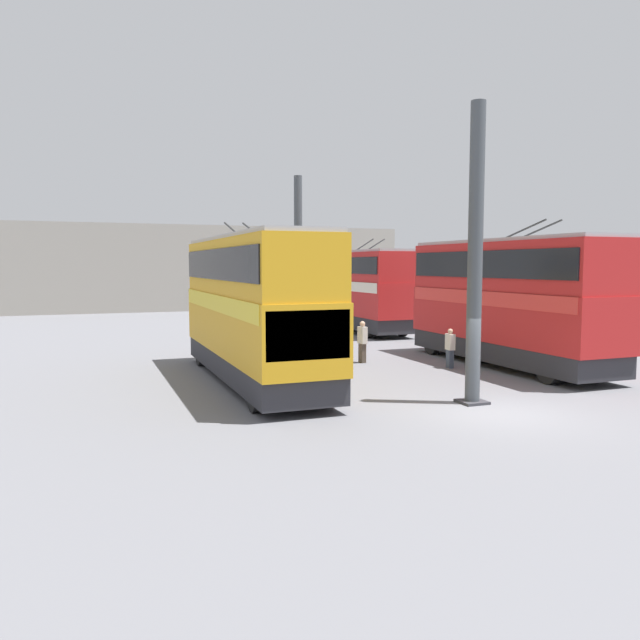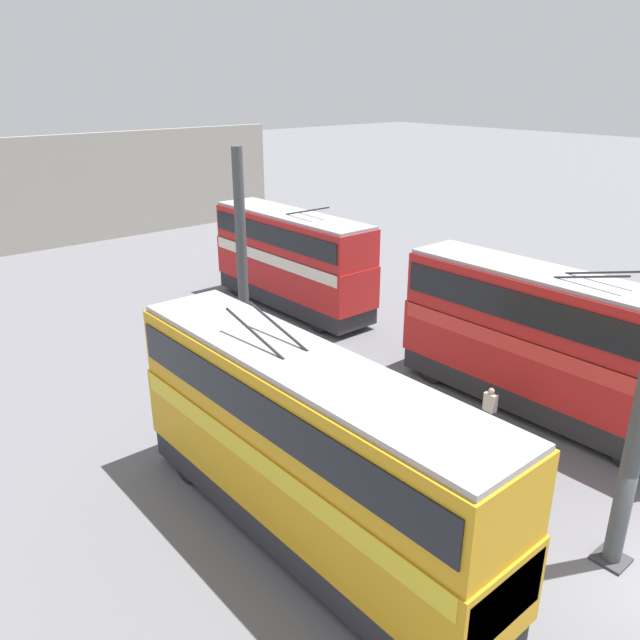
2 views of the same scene
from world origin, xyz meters
TOP-DOWN VIEW (x-y plane):
  - depot_back_wall at (41.03, 0.00)m, footprint 0.50×36.00m
  - support_column_far at (17.12, 0.00)m, footprint 0.77×0.77m
  - bus_left_near at (6.58, -5.17)m, footprint 10.58×2.54m
  - bus_left_far at (20.56, -5.17)m, footprint 9.88×2.54m
  - bus_right_near at (6.80, 5.17)m, footprint 11.46×2.54m
  - person_by_right_row at (8.55, 2.75)m, footprint 0.46×0.33m
  - person_aisle_midway at (9.38, -0.16)m, footprint 0.45×0.29m
  - person_by_left_row at (6.94, -2.81)m, footprint 0.44×0.27m
  - oil_drum at (17.89, 2.21)m, footprint 0.63×0.63m

SIDE VIEW (x-z plane):
  - oil_drum at x=17.89m, z-range 0.00..0.88m
  - person_by_left_row at x=6.94m, z-range 0.04..1.59m
  - person_by_right_row at x=8.55m, z-range 0.04..1.69m
  - person_aisle_midway at x=9.38m, z-range 0.05..1.78m
  - bus_left_far at x=20.56m, z-range 0.04..5.55m
  - bus_right_near at x=6.80m, z-range 0.03..5.67m
  - bus_left_near at x=6.58m, z-range 0.03..5.70m
  - depot_back_wall at x=41.03m, z-range 0.00..7.51m
  - support_column_far at x=17.12m, z-range -0.12..8.51m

